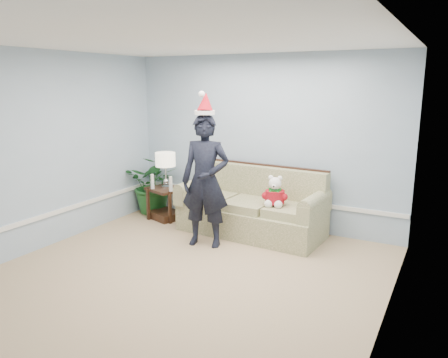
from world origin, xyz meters
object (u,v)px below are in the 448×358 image
table_lamp (165,161)px  man (205,181)px  houseplant (155,184)px  teddy_bear (275,195)px  side_table (165,207)px  sofa (253,210)px

table_lamp → man: 1.43m
houseplant → teddy_bear: size_ratio=2.30×
side_table → man: (1.22, -0.71, 0.72)m
teddy_bear → side_table: bearing=164.2°
side_table → houseplant: (-0.39, 0.23, 0.31)m
houseplant → man: size_ratio=0.56×
table_lamp → houseplant: 0.64m
houseplant → teddy_bear: houseplant is taller
sofa → man: size_ratio=1.20×
teddy_bear → sofa: bearing=142.9°
side_table → sofa: bearing=2.7°
side_table → teddy_bear: size_ratio=1.50×
houseplant → man: man is taller
side_table → teddy_bear: (2.02, -0.13, 0.49)m
teddy_bear → table_lamp: bearing=163.2°
sofa → teddy_bear: bearing=-21.6°
sofa → teddy_bear: (0.43, -0.20, 0.33)m
sofa → houseplant: size_ratio=2.14×
man → teddy_bear: man is taller
side_table → man: 1.59m
table_lamp → man: size_ratio=0.32×
side_table → table_lamp: (0.00, 0.04, 0.78)m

